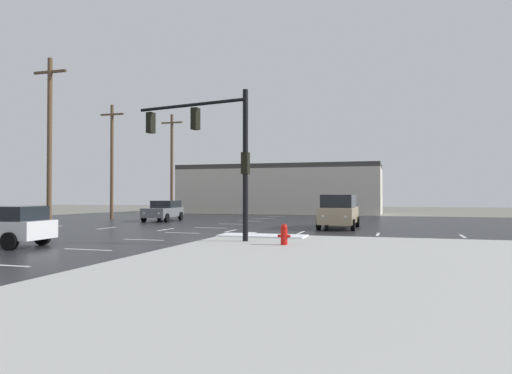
{
  "coord_description": "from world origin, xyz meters",
  "views": [
    {
      "loc": [
        10.86,
        -24.88,
        2.03
      ],
      "look_at": [
        1.58,
        6.49,
        2.59
      ],
      "focal_mm": 33.1,
      "sensor_mm": 36.0,
      "label": 1
    }
  ],
  "objects_px": {
    "utility_pole_far": "(112,159)",
    "utility_pole_distant": "(172,163)",
    "fire_hydrant": "(284,234)",
    "suv_tan": "(339,211)",
    "sedan_grey": "(164,210)",
    "utility_pole_mid": "(50,140)",
    "traffic_signal_mast": "(214,142)"
  },
  "relations": [
    {
      "from": "utility_pole_far",
      "to": "utility_pole_distant",
      "type": "relative_size",
      "value": 0.98
    },
    {
      "from": "fire_hydrant",
      "to": "suv_tan",
      "type": "distance_m",
      "value": 11.24
    },
    {
      "from": "sedan_grey",
      "to": "utility_pole_mid",
      "type": "distance_m",
      "value": 11.48
    },
    {
      "from": "fire_hydrant",
      "to": "utility_pole_far",
      "type": "height_order",
      "value": "utility_pole_far"
    },
    {
      "from": "sedan_grey",
      "to": "utility_pole_distant",
      "type": "height_order",
      "value": "utility_pole_distant"
    },
    {
      "from": "traffic_signal_mast",
      "to": "utility_pole_far",
      "type": "bearing_deg",
      "value": -34.85
    },
    {
      "from": "fire_hydrant",
      "to": "suv_tan",
      "type": "relative_size",
      "value": 0.16
    },
    {
      "from": "utility_pole_far",
      "to": "fire_hydrant",
      "type": "bearing_deg",
      "value": -42.33
    },
    {
      "from": "utility_pole_far",
      "to": "sedan_grey",
      "type": "bearing_deg",
      "value": -15.95
    },
    {
      "from": "sedan_grey",
      "to": "utility_pole_distant",
      "type": "bearing_deg",
      "value": -163.45
    },
    {
      "from": "suv_tan",
      "to": "utility_pole_far",
      "type": "height_order",
      "value": "utility_pole_far"
    },
    {
      "from": "traffic_signal_mast",
      "to": "utility_pole_distant",
      "type": "distance_m",
      "value": 26.48
    },
    {
      "from": "utility_pole_far",
      "to": "utility_pole_distant",
      "type": "distance_m",
      "value": 7.07
    },
    {
      "from": "sedan_grey",
      "to": "utility_pole_far",
      "type": "height_order",
      "value": "utility_pole_far"
    },
    {
      "from": "sedan_grey",
      "to": "suv_tan",
      "type": "bearing_deg",
      "value": 66.11
    },
    {
      "from": "suv_tan",
      "to": "utility_pole_distant",
      "type": "relative_size",
      "value": 0.49
    },
    {
      "from": "sedan_grey",
      "to": "utility_pole_far",
      "type": "bearing_deg",
      "value": -112.2
    },
    {
      "from": "fire_hydrant",
      "to": "sedan_grey",
      "type": "height_order",
      "value": "sedan_grey"
    },
    {
      "from": "suv_tan",
      "to": "utility_pole_mid",
      "type": "bearing_deg",
      "value": -69.39
    },
    {
      "from": "fire_hydrant",
      "to": "sedan_grey",
      "type": "bearing_deg",
      "value": 130.23
    },
    {
      "from": "traffic_signal_mast",
      "to": "utility_pole_mid",
      "type": "distance_m",
      "value": 12.51
    },
    {
      "from": "sedan_grey",
      "to": "utility_pole_distant",
      "type": "relative_size",
      "value": 0.47
    },
    {
      "from": "sedan_grey",
      "to": "utility_pole_far",
      "type": "xyz_separation_m",
      "value": [
        -5.75,
        1.64,
        4.21
      ]
    },
    {
      "from": "suv_tan",
      "to": "utility_pole_far",
      "type": "distance_m",
      "value": 21.11
    },
    {
      "from": "utility_pole_mid",
      "to": "utility_pole_distant",
      "type": "relative_size",
      "value": 1.01
    },
    {
      "from": "utility_pole_mid",
      "to": "utility_pole_distant",
      "type": "height_order",
      "value": "utility_pole_mid"
    },
    {
      "from": "sedan_grey",
      "to": "utility_pole_mid",
      "type": "xyz_separation_m",
      "value": [
        -1.89,
        -10.45,
        4.36
      ]
    },
    {
      "from": "utility_pole_far",
      "to": "utility_pole_mid",
      "type": "bearing_deg",
      "value": -72.29
    },
    {
      "from": "utility_pole_distant",
      "to": "suv_tan",
      "type": "bearing_deg",
      "value": -36.13
    },
    {
      "from": "sedan_grey",
      "to": "suv_tan",
      "type": "height_order",
      "value": "suv_tan"
    },
    {
      "from": "fire_hydrant",
      "to": "utility_pole_mid",
      "type": "bearing_deg",
      "value": 160.99
    },
    {
      "from": "fire_hydrant",
      "to": "utility_pole_distant",
      "type": "bearing_deg",
      "value": 124.91
    }
  ]
}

